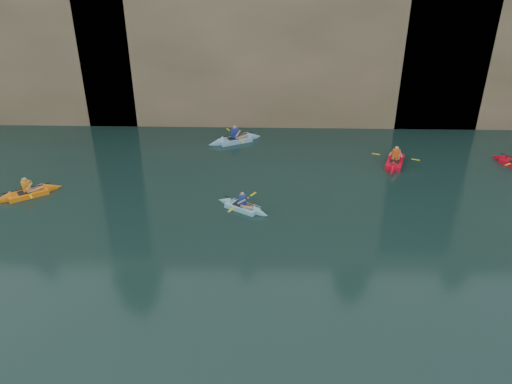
{
  "coord_description": "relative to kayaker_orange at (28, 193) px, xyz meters",
  "views": [
    {
      "loc": [
        1.25,
        -7.92,
        11.05
      ],
      "look_at": [
        0.83,
        7.2,
        3.0
      ],
      "focal_mm": 35.0,
      "sensor_mm": 36.0,
      "label": 1
    }
  ],
  "objects": [
    {
      "name": "kayaker_orange",
      "position": [
        0.0,
        0.0,
        0.0
      ],
      "size": [
        2.96,
        2.33,
        1.18
      ],
      "rotation": [
        0.0,
        0.0,
        0.6
      ],
      "color": "orange",
      "rests_on": "ground"
    },
    {
      "name": "kayaker_ltblue_near",
      "position": [
        10.03,
        -0.95,
        -0.01
      ],
      "size": [
        2.62,
        1.96,
        1.05
      ],
      "rotation": [
        0.0,
        0.0,
        -0.55
      ],
      "color": "#80C4D7",
      "rests_on": "ground"
    },
    {
      "name": "sea_cave_east",
      "position": [
        19.9,
        9.79,
        2.1
      ],
      "size": [
        5.0,
        1.0,
        4.5
      ],
      "primitive_type": "cube",
      "color": "black",
      "rests_on": "ground"
    },
    {
      "name": "cliff",
      "position": [
        9.9,
        17.84,
        5.85
      ],
      "size": [
        70.0,
        16.0,
        12.0
      ],
      "primitive_type": "cube",
      "color": "tan",
      "rests_on": "ground"
    },
    {
      "name": "cliff_slab_center",
      "position": [
        11.9,
        10.44,
        5.55
      ],
      "size": [
        24.0,
        2.4,
        11.4
      ],
      "primitive_type": "cube",
      "color": "#97795C",
      "rests_on": "ground"
    },
    {
      "name": "kayaker_ltblue_mid",
      "position": [
        9.19,
        6.84,
        0.01
      ],
      "size": [
        3.31,
        2.25,
        1.27
      ],
      "rotation": [
        0.0,
        0.0,
        0.47
      ],
      "color": "#84B8DD",
      "rests_on": "ground"
    },
    {
      "name": "kayaker_red_far",
      "position": [
        17.81,
        4.03,
        0.01
      ],
      "size": [
        2.35,
        3.45,
        1.25
      ],
      "rotation": [
        0.0,
        0.0,
        1.24
      ],
      "color": "red",
      "rests_on": "ground"
    },
    {
      "name": "sea_cave_center",
      "position": [
        5.9,
        9.79,
        1.45
      ],
      "size": [
        3.5,
        1.0,
        3.2
      ],
      "primitive_type": "cube",
      "color": "black",
      "rests_on": "ground"
    }
  ]
}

